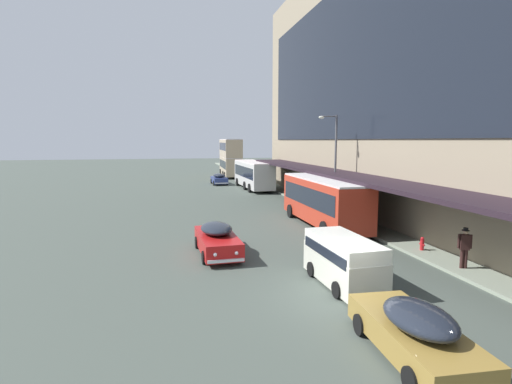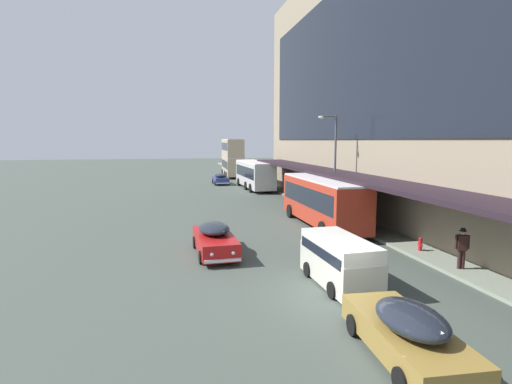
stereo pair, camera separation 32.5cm
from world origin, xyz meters
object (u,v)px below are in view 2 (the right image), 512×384
sedan_oncoming_front (221,179)px  vw_van (338,258)px  transit_bus_kerbside_front (254,173)px  pedestrian_at_kerb (462,246)px  street_lamp (333,158)px  sedan_lead_near (215,239)px  fire_hydrant (420,244)px  transit_bus_kerbside_far (322,199)px  sedan_far_back (407,332)px  transit_bus_kerbside_rear (232,157)px

sedan_oncoming_front → vw_van: 38.59m
transit_bus_kerbside_front → pedestrian_at_kerb: 32.60m
vw_van → street_lamp: bearing=68.2°
vw_van → street_lamp: 14.93m
sedan_lead_near → fire_hydrant: sedan_lead_near is taller
transit_bus_kerbside_far → sedan_lead_near: bearing=-146.4°
vw_van → transit_bus_kerbside_far: bearing=71.9°
transit_bus_kerbside_front → sedan_lead_near: transit_bus_kerbside_front is taller
sedan_oncoming_front → vw_van: vw_van is taller
transit_bus_kerbside_front → sedan_far_back: size_ratio=2.23×
transit_bus_kerbside_far → street_lamp: bearing=55.5°
sedan_far_back → street_lamp: bearing=72.9°
sedan_oncoming_front → sedan_far_back: size_ratio=0.91×
sedan_oncoming_front → pedestrian_at_kerb: bearing=-80.9°
fire_hydrant → sedan_oncoming_front: bearing=99.9°
transit_bus_kerbside_rear → pedestrian_at_kerb: (2.79, -49.73, -2.09)m
transit_bus_kerbside_far → transit_bus_kerbside_front: bearing=90.4°
sedan_oncoming_front → sedan_lead_near: size_ratio=0.89×
vw_van → street_lamp: street_lamp is taller
transit_bus_kerbside_far → street_lamp: size_ratio=1.34×
sedan_lead_near → vw_van: (4.47, -5.43, 0.30)m
sedan_lead_near → pedestrian_at_kerb: 11.71m
transit_bus_kerbside_front → fire_hydrant: transit_bus_kerbside_front is taller
sedan_far_back → sedan_lead_near: sedan_lead_near is taller
sedan_far_back → fire_hydrant: 11.17m
vw_van → pedestrian_at_kerb: bearing=2.4°
transit_bus_kerbside_front → sedan_oncoming_front: size_ratio=2.45×
transit_bus_kerbside_rear → street_lamp: street_lamp is taller
transit_bus_kerbside_rear → sedan_oncoming_front: 12.13m
sedan_lead_near → fire_hydrant: bearing=-11.4°
transit_bus_kerbside_front → vw_van: transit_bus_kerbside_front is taller
pedestrian_at_kerb → transit_bus_kerbside_front: bearing=94.7°
transit_bus_kerbside_front → street_lamp: street_lamp is taller
transit_bus_kerbside_far → vw_van: bearing=-108.1°
transit_bus_kerbside_far → fire_hydrant: transit_bus_kerbside_far is taller
transit_bus_kerbside_rear → fire_hydrant: (2.82, -46.67, -2.78)m
pedestrian_at_kerb → fire_hydrant: (0.04, 3.06, -0.69)m
vw_van → street_lamp: (5.40, 13.49, 3.43)m
sedan_oncoming_front → pedestrian_at_kerb: pedestrian_at_kerb is taller
sedan_oncoming_front → fire_hydrant: size_ratio=6.40×
pedestrian_at_kerb → fire_hydrant: 3.13m
sedan_lead_near → pedestrian_at_kerb: pedestrian_at_kerb is taller
transit_bus_kerbside_far → sedan_far_back: bearing=-103.7°
transit_bus_kerbside_rear → vw_van: (-3.23, -49.98, -2.17)m
sedan_far_back → pedestrian_at_kerb: 8.86m
sedan_oncoming_front → fire_hydrant: bearing=-80.1°
fire_hydrant → street_lamp: bearing=93.7°
transit_bus_kerbside_far → sedan_oncoming_front: size_ratio=2.27×
sedan_far_back → sedan_oncoming_front: bearing=89.5°
transit_bus_kerbside_front → sedan_far_back: bearing=-95.7°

